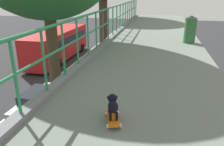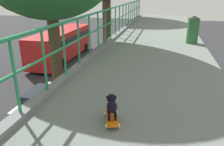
{
  "view_description": "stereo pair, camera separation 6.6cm",
  "coord_description": "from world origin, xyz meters",
  "px_view_note": "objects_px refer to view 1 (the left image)",
  "views": [
    {
      "loc": [
        1.59,
        -0.9,
        6.91
      ],
      "look_at": [
        0.83,
        2.59,
        5.61
      ],
      "focal_mm": 36.11,
      "sensor_mm": 36.0,
      "label": 1
    },
    {
      "loc": [
        1.66,
        -0.88,
        6.91
      ],
      "look_at": [
        0.83,
        2.59,
        5.61
      ],
      "focal_mm": 36.11,
      "sensor_mm": 36.0,
      "label": 2
    }
  ],
  "objects_px": {
    "small_dog": "(113,104)",
    "car_silver_fifth": "(42,101)",
    "toy_skateboard": "(113,117)",
    "litter_bin": "(190,29)",
    "city_bus": "(58,43)"
  },
  "relations": [
    {
      "from": "toy_skateboard",
      "to": "small_dog",
      "type": "height_order",
      "value": "small_dog"
    },
    {
      "from": "small_dog",
      "to": "toy_skateboard",
      "type": "bearing_deg",
      "value": -70.4
    },
    {
      "from": "car_silver_fifth",
      "to": "toy_skateboard",
      "type": "relative_size",
      "value": 8.96
    },
    {
      "from": "car_silver_fifth",
      "to": "city_bus",
      "type": "distance_m",
      "value": 11.32
    },
    {
      "from": "car_silver_fifth",
      "to": "small_dog",
      "type": "distance_m",
      "value": 11.44
    },
    {
      "from": "car_silver_fifth",
      "to": "city_bus",
      "type": "bearing_deg",
      "value": 109.57
    },
    {
      "from": "litter_bin",
      "to": "city_bus",
      "type": "bearing_deg",
      "value": 130.35
    },
    {
      "from": "toy_skateboard",
      "to": "litter_bin",
      "type": "distance_m",
      "value": 5.71
    },
    {
      "from": "car_silver_fifth",
      "to": "small_dog",
      "type": "bearing_deg",
      "value": -53.56
    },
    {
      "from": "toy_skateboard",
      "to": "litter_bin",
      "type": "xyz_separation_m",
      "value": [
        1.53,
        5.49,
        0.41
      ]
    },
    {
      "from": "car_silver_fifth",
      "to": "litter_bin",
      "type": "relative_size",
      "value": 4.91
    },
    {
      "from": "small_dog",
      "to": "car_silver_fifth",
      "type": "bearing_deg",
      "value": 126.44
    },
    {
      "from": "car_silver_fifth",
      "to": "toy_skateboard",
      "type": "height_order",
      "value": "toy_skateboard"
    },
    {
      "from": "car_silver_fifth",
      "to": "litter_bin",
      "type": "bearing_deg",
      "value": -20.6
    },
    {
      "from": "litter_bin",
      "to": "car_silver_fifth",
      "type": "bearing_deg",
      "value": 159.4
    }
  ]
}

